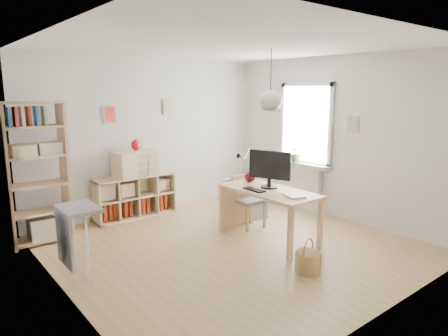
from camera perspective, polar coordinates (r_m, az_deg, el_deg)
ground at (r=5.70m, az=1.12°, el=-11.00°), size 4.50×4.50×0.00m
room_shell at (r=5.55m, az=6.64°, el=9.55°), size 4.50×4.50×4.50m
window_unit at (r=7.32m, az=11.66°, el=6.19°), size 0.07×1.16×1.46m
radiator at (r=7.47m, az=11.14°, el=-2.64°), size 0.10×0.80×0.80m
windowsill at (r=7.34m, az=11.02°, el=0.56°), size 0.22×1.20×0.06m
desk at (r=5.74m, az=6.34°, el=-3.99°), size 0.70×1.50×0.75m
cube_shelf at (r=7.04m, az=-12.86°, el=-4.41°), size 1.40×0.38×0.72m
tall_bookshelf at (r=6.10m, az=-25.29°, el=0.05°), size 0.80×0.38×2.00m
side_table at (r=4.83m, az=-20.76°, el=-7.40°), size 0.40×0.55×0.85m
chair at (r=6.35m, az=3.32°, el=-4.23°), size 0.43×0.43×0.82m
wicker_basket at (r=4.98m, az=11.86°, el=-12.88°), size 0.30×0.30×0.42m
storage_chest at (r=6.88m, az=2.98°, el=-5.27°), size 0.69×0.76×0.64m
monitor at (r=5.77m, az=6.53°, el=0.13°), size 0.28×0.60×0.54m
keyboard at (r=5.66m, az=4.34°, el=-3.11°), size 0.14×0.36×0.02m
task_lamp at (r=6.07m, az=3.12°, el=0.90°), size 0.44×0.16×0.47m
yarn_ball at (r=6.14m, az=3.71°, el=-1.29°), size 0.16×0.16×0.16m
paper_tray at (r=5.38m, az=9.98°, el=-3.93°), size 0.29×0.33×0.03m
drawer_chest at (r=6.89m, az=-12.47°, el=0.68°), size 0.78×0.44×0.42m
red_vase at (r=6.85m, az=-12.45°, el=3.25°), size 0.16×0.16×0.19m
potted_plant at (r=7.37m, az=10.27°, el=2.14°), size 0.33×0.30×0.32m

